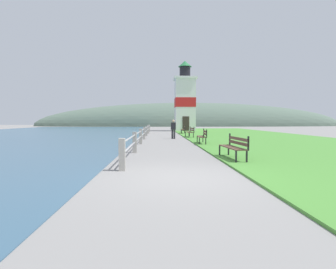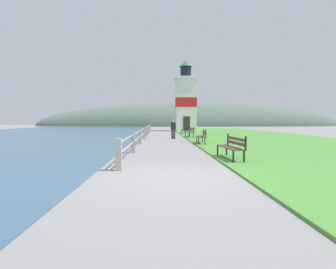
{
  "view_description": "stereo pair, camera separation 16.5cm",
  "coord_description": "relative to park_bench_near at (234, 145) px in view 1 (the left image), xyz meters",
  "views": [
    {
      "loc": [
        -0.58,
        -6.63,
        1.47
      ],
      "look_at": [
        0.3,
        14.95,
        0.3
      ],
      "focal_mm": 28.0,
      "sensor_mm": 36.0,
      "label": 1
    },
    {
      "loc": [
        -0.41,
        -6.63,
        1.47
      ],
      "look_at": [
        0.3,
        14.95,
        0.3
      ],
      "focal_mm": 28.0,
      "sensor_mm": 36.0,
      "label": 2
    }
  ],
  "objects": [
    {
      "name": "ground_plane",
      "position": [
        -2.28,
        -2.93,
        -0.54
      ],
      "size": [
        160.0,
        160.0,
        0.0
      ],
      "primitive_type": "plane",
      "color": "gray"
    },
    {
      "name": "grass_verge",
      "position": [
        5.43,
        12.61,
        -0.51
      ],
      "size": [
        12.0,
        46.63,
        0.06
      ],
      "color": "#4C8E38",
      "rests_on": "ground_plane"
    },
    {
      "name": "seawall_railing",
      "position": [
        -3.88,
        10.78,
        0.01
      ],
      "size": [
        0.18,
        25.6,
        0.95
      ],
      "color": "#A8A399",
      "rests_on": "ground_plane"
    },
    {
      "name": "park_bench_near",
      "position": [
        0.0,
        0.0,
        0.0
      ],
      "size": [
        0.59,
        1.93,
        0.94
      ],
      "rotation": [
        0.0,
        0.0,
        3.2
      ],
      "color": "brown",
      "rests_on": "ground_plane"
    },
    {
      "name": "park_bench_midway",
      "position": [
        -0.06,
        6.46,
        -0.0
      ],
      "size": [
        0.6,
        1.78,
        0.94
      ],
      "rotation": [
        0.0,
        0.0,
        3.07
      ],
      "color": "brown",
      "rests_on": "ground_plane"
    },
    {
      "name": "park_bench_far",
      "position": [
        -0.06,
        12.54,
        -0.0
      ],
      "size": [
        0.6,
        1.69,
        0.94
      ],
      "rotation": [
        0.0,
        0.0,
        3.22
      ],
      "color": "brown",
      "rests_on": "ground_plane"
    },
    {
      "name": "park_bench_by_lighthouse",
      "position": [
        0.05,
        19.06,
        -0.0
      ],
      "size": [
        0.6,
        1.91,
        0.94
      ],
      "rotation": [
        0.0,
        0.0,
        3.07
      ],
      "color": "brown",
      "rests_on": "ground_plane"
    },
    {
      "name": "lighthouse",
      "position": [
        0.96,
        26.79,
        3.62
      ],
      "size": [
        3.11,
        3.11,
        9.64
      ],
      "color": "white",
      "rests_on": "ground_plane"
    },
    {
      "name": "person_strolling",
      "position": [
        -1.59,
        11.1,
        0.29
      ],
      "size": [
        0.41,
        0.28,
        1.52
      ],
      "rotation": [
        0.0,
        0.0,
        1.36
      ],
      "color": "#28282D",
      "rests_on": "ground_plane"
    },
    {
      "name": "distant_hillside",
      "position": [
        5.72,
        58.16,
        -0.54
      ],
      "size": [
        80.0,
        16.0,
        12.0
      ],
      "color": "#566B5B",
      "rests_on": "ground_plane"
    }
  ]
}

